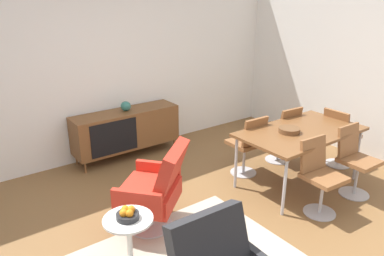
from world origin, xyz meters
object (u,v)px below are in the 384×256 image
at_px(vase_cobalt, 126,106).
at_px(side_table_round, 129,237).
at_px(dining_chair_back_left, 248,143).
at_px(sideboard, 126,129).
at_px(fruit_bowl, 128,214).
at_px(dining_chair_front_left, 320,174).
at_px(lounge_chair_red, 155,188).
at_px(dining_chair_far_end, 339,135).
at_px(wooden_bowl_on_table, 289,130).
at_px(dining_table, 301,133).
at_px(dining_chair_back_right, 283,132).
at_px(dining_chair_front_right, 355,158).

xyz_separation_m(vase_cobalt, side_table_round, (-1.13, -2.23, -0.47)).
bearing_deg(dining_chair_back_left, side_table_round, -161.86).
bearing_deg(sideboard, fruit_bowl, -116.48).
xyz_separation_m(dining_chair_front_left, lounge_chair_red, (-1.63, 0.82, -0.00)).
xyz_separation_m(dining_chair_back_left, side_table_round, (-2.14, -0.70, -0.15)).
distance_m(dining_chair_far_end, fruit_bowl, 3.38).
distance_m(dining_chair_back_left, side_table_round, 2.25).
distance_m(wooden_bowl_on_table, dining_chair_far_end, 1.11).
distance_m(sideboard, dining_table, 2.51).
distance_m(dining_table, dining_chair_back_left, 0.70).
distance_m(sideboard, dining_chair_front_left, 2.84).
height_order(vase_cobalt, dining_table, vase_cobalt).
bearing_deg(lounge_chair_red, fruit_bowl, -141.95).
bearing_deg(lounge_chair_red, dining_table, -7.45).
relative_size(sideboard, lounge_chair_red, 1.69).
bearing_deg(vase_cobalt, dining_chair_back_right, -41.84).
height_order(dining_chair_far_end, side_table_round, dining_chair_far_end).
xyz_separation_m(dining_chair_back_left, dining_chair_front_right, (0.70, -1.12, 0.00)).
bearing_deg(sideboard, lounge_chair_red, -108.16).
xyz_separation_m(sideboard, wooden_bowl_on_table, (1.20, -2.05, 0.33)).
bearing_deg(dining_chair_front_right, fruit_bowl, 171.61).
height_order(sideboard, dining_chair_far_end, dining_chair_far_end).
height_order(sideboard, vase_cobalt, vase_cobalt).
xyz_separation_m(dining_chair_back_left, dining_chair_far_end, (1.24, -0.56, 0.00)).
bearing_deg(dining_chair_front_left, wooden_bowl_on_table, 74.58).
bearing_deg(lounge_chair_red, dining_chair_back_left, 10.45).
relative_size(sideboard, dining_chair_back_left, 1.87).
relative_size(dining_chair_far_end, fruit_bowl, 4.28).
height_order(sideboard, fruit_bowl, sideboard).
distance_m(wooden_bowl_on_table, lounge_chair_red, 1.84).
relative_size(vase_cobalt, dining_chair_front_left, 0.17).
relative_size(wooden_bowl_on_table, dining_chair_front_right, 0.30).
xyz_separation_m(dining_chair_front_right, lounge_chair_red, (-2.33, 0.82, -0.00)).
height_order(sideboard, dining_chair_back_left, dining_chair_back_left).
height_order(dining_table, dining_chair_back_right, dining_chair_back_right).
xyz_separation_m(dining_table, dining_chair_front_left, (-0.35, -0.56, -0.23)).
bearing_deg(wooden_bowl_on_table, dining_table, -12.07).
relative_size(sideboard, dining_table, 1.00).
relative_size(dining_table, dining_chair_back_left, 1.87).
xyz_separation_m(dining_table, dining_chair_far_end, (0.89, 0.00, -0.23)).
bearing_deg(dining_chair_far_end, dining_chair_front_left, -155.60).
bearing_deg(vase_cobalt, side_table_round, -116.79).
relative_size(dining_chair_front_left, side_table_round, 1.65).
bearing_deg(dining_chair_front_right, dining_chair_back_left, 122.20).
bearing_deg(dining_chair_front_left, lounge_chair_red, 153.40).
relative_size(dining_chair_back_left, dining_chair_front_left, 1.00).
distance_m(dining_chair_front_right, fruit_bowl, 2.87).
bearing_deg(dining_table, dining_chair_back_right, 58.24).
relative_size(dining_chair_back_left, dining_chair_front_right, 1.00).
relative_size(dining_chair_front_right, dining_chair_far_end, 1.00).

